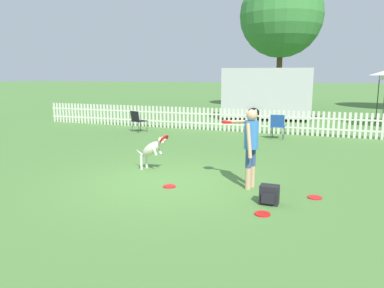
# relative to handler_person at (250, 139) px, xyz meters

# --- Properties ---
(ground_plane) EXTENTS (240.00, 240.00, 0.00)m
(ground_plane) POSITION_rel_handler_person_xyz_m (-1.70, -0.26, -1.00)
(ground_plane) COLOR #4C7A38
(handler_person) EXTENTS (0.90, 0.83, 1.61)m
(handler_person) POSITION_rel_handler_person_xyz_m (0.00, 0.00, 0.00)
(handler_person) COLOR tan
(handler_person) RESTS_ON ground_plane
(leaping_dog) EXTENTS (1.01, 0.44, 0.91)m
(leaping_dog) POSITION_rel_handler_person_xyz_m (-2.48, 0.56, -0.47)
(leaping_dog) COLOR beige
(leaping_dog) RESTS_ON ground_plane
(frisbee_near_handler) EXTENTS (0.26, 0.26, 0.02)m
(frisbee_near_handler) POSITION_rel_handler_person_xyz_m (0.56, -1.42, -0.99)
(frisbee_near_handler) COLOR red
(frisbee_near_handler) RESTS_ON ground_plane
(frisbee_near_dog) EXTENTS (0.26, 0.26, 0.02)m
(frisbee_near_dog) POSITION_rel_handler_person_xyz_m (-1.53, -0.55, -0.99)
(frisbee_near_dog) COLOR red
(frisbee_near_dog) RESTS_ON ground_plane
(frisbee_midfield) EXTENTS (0.26, 0.26, 0.02)m
(frisbee_midfield) POSITION_rel_handler_person_xyz_m (1.32, -0.21, -0.99)
(frisbee_midfield) COLOR red
(frisbee_midfield) RESTS_ON ground_plane
(backpack_on_grass) EXTENTS (0.33, 0.28, 0.34)m
(backpack_on_grass) POSITION_rel_handler_person_xyz_m (0.57, -0.85, -0.83)
(backpack_on_grass) COLOR black
(backpack_on_grass) RESTS_ON ground_plane
(picket_fence) EXTENTS (19.83, 0.04, 0.94)m
(picket_fence) POSITION_rel_handler_person_xyz_m (-1.70, 7.52, -0.53)
(picket_fence) COLOR silver
(picket_fence) RESTS_ON ground_plane
(folding_chair_blue_left) EXTENTS (0.50, 0.52, 0.90)m
(folding_chair_blue_left) POSITION_rel_handler_person_xyz_m (-0.36, 6.23, -0.46)
(folding_chair_blue_left) COLOR #333338
(folding_chair_blue_left) RESTS_ON ground_plane
(folding_chair_center) EXTENTS (0.66, 0.67, 0.86)m
(folding_chair_center) POSITION_rel_handler_person_xyz_m (-5.94, 5.97, -0.49)
(folding_chair_center) COLOR #333338
(folding_chair_center) RESTS_ON ground_plane
(equipment_trailer) EXTENTS (5.34, 2.78, 2.64)m
(equipment_trailer) POSITION_rel_handler_person_xyz_m (-1.88, 12.46, 0.38)
(equipment_trailer) COLOR #B7B7B7
(equipment_trailer) RESTS_ON ground_plane
(tree_right_grove) EXTENTS (5.66, 5.66, 9.15)m
(tree_right_grove) POSITION_rel_handler_person_xyz_m (-2.39, 19.83, 5.30)
(tree_right_grove) COLOR #4C3823
(tree_right_grove) RESTS_ON ground_plane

